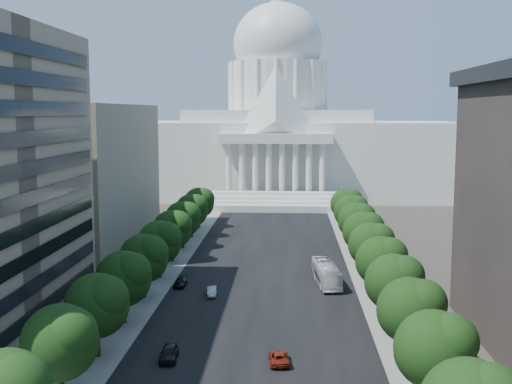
% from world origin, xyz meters
% --- Properties ---
extents(road_asphalt, '(30.00, 260.00, 0.01)m').
position_xyz_m(road_asphalt, '(0.00, 90.00, 0.00)').
color(road_asphalt, black).
rests_on(road_asphalt, ground).
extents(sidewalk_left, '(8.00, 260.00, 0.02)m').
position_xyz_m(sidewalk_left, '(-19.00, 90.00, 0.00)').
color(sidewalk_left, gray).
rests_on(sidewalk_left, ground).
extents(sidewalk_right, '(8.00, 260.00, 0.02)m').
position_xyz_m(sidewalk_right, '(19.00, 90.00, 0.00)').
color(sidewalk_right, gray).
rests_on(sidewalk_right, ground).
extents(capitol, '(120.00, 56.00, 73.00)m').
position_xyz_m(capitol, '(0.00, 184.89, 20.01)').
color(capitol, white).
rests_on(capitol, ground).
extents(office_block_left_far, '(38.00, 52.00, 30.00)m').
position_xyz_m(office_block_left_far, '(-48.00, 100.00, 15.00)').
color(office_block_left_far, gray).
rests_on(office_block_left_far, ground).
extents(tree_l_b, '(7.79, 7.60, 9.97)m').
position_xyz_m(tree_l_b, '(-17.66, 23.81, 6.45)').
color(tree_l_b, '#33261C').
rests_on(tree_l_b, ground).
extents(tree_l_c, '(7.79, 7.60, 9.97)m').
position_xyz_m(tree_l_c, '(-17.66, 35.81, 6.45)').
color(tree_l_c, '#33261C').
rests_on(tree_l_c, ground).
extents(tree_l_d, '(7.79, 7.60, 9.97)m').
position_xyz_m(tree_l_d, '(-17.66, 47.81, 6.45)').
color(tree_l_d, '#33261C').
rests_on(tree_l_d, ground).
extents(tree_l_e, '(7.79, 7.60, 9.97)m').
position_xyz_m(tree_l_e, '(-17.66, 59.81, 6.45)').
color(tree_l_e, '#33261C').
rests_on(tree_l_e, ground).
extents(tree_l_f, '(7.79, 7.60, 9.97)m').
position_xyz_m(tree_l_f, '(-17.66, 71.81, 6.45)').
color(tree_l_f, '#33261C').
rests_on(tree_l_f, ground).
extents(tree_l_g, '(7.79, 7.60, 9.97)m').
position_xyz_m(tree_l_g, '(-17.66, 83.81, 6.45)').
color(tree_l_g, '#33261C').
rests_on(tree_l_g, ground).
extents(tree_l_h, '(7.79, 7.60, 9.97)m').
position_xyz_m(tree_l_h, '(-17.66, 95.81, 6.45)').
color(tree_l_h, '#33261C').
rests_on(tree_l_h, ground).
extents(tree_l_i, '(7.79, 7.60, 9.97)m').
position_xyz_m(tree_l_i, '(-17.66, 107.81, 6.45)').
color(tree_l_i, '#33261C').
rests_on(tree_l_i, ground).
extents(tree_l_j, '(7.79, 7.60, 9.97)m').
position_xyz_m(tree_l_j, '(-17.66, 119.81, 6.45)').
color(tree_l_j, '#33261C').
rests_on(tree_l_j, ground).
extents(tree_r_b, '(7.79, 7.60, 9.97)m').
position_xyz_m(tree_r_b, '(18.34, 23.81, 6.45)').
color(tree_r_b, '#33261C').
rests_on(tree_r_b, ground).
extents(tree_r_c, '(7.79, 7.60, 9.97)m').
position_xyz_m(tree_r_c, '(18.34, 35.81, 6.45)').
color(tree_r_c, '#33261C').
rests_on(tree_r_c, ground).
extents(tree_r_d, '(7.79, 7.60, 9.97)m').
position_xyz_m(tree_r_d, '(18.34, 47.81, 6.45)').
color(tree_r_d, '#33261C').
rests_on(tree_r_d, ground).
extents(tree_r_e, '(7.79, 7.60, 9.97)m').
position_xyz_m(tree_r_e, '(18.34, 59.81, 6.45)').
color(tree_r_e, '#33261C').
rests_on(tree_r_e, ground).
extents(tree_r_f, '(7.79, 7.60, 9.97)m').
position_xyz_m(tree_r_f, '(18.34, 71.81, 6.45)').
color(tree_r_f, '#33261C').
rests_on(tree_r_f, ground).
extents(tree_r_g, '(7.79, 7.60, 9.97)m').
position_xyz_m(tree_r_g, '(18.34, 83.81, 6.45)').
color(tree_r_g, '#33261C').
rests_on(tree_r_g, ground).
extents(tree_r_h, '(7.79, 7.60, 9.97)m').
position_xyz_m(tree_r_h, '(18.34, 95.81, 6.45)').
color(tree_r_h, '#33261C').
rests_on(tree_r_h, ground).
extents(tree_r_i, '(7.79, 7.60, 9.97)m').
position_xyz_m(tree_r_i, '(18.34, 107.81, 6.45)').
color(tree_r_i, '#33261C').
rests_on(tree_r_i, ground).
extents(tree_r_j, '(7.79, 7.60, 9.97)m').
position_xyz_m(tree_r_j, '(18.34, 119.81, 6.45)').
color(tree_r_j, '#33261C').
rests_on(tree_r_j, ground).
extents(streetlight_b, '(2.61, 0.44, 9.00)m').
position_xyz_m(streetlight_b, '(19.90, 35.00, 5.82)').
color(streetlight_b, gray).
rests_on(streetlight_b, ground).
extents(streetlight_c, '(2.61, 0.44, 9.00)m').
position_xyz_m(streetlight_c, '(19.90, 60.00, 5.82)').
color(streetlight_c, gray).
rests_on(streetlight_c, ground).
extents(streetlight_d, '(2.61, 0.44, 9.00)m').
position_xyz_m(streetlight_d, '(19.90, 85.00, 5.82)').
color(streetlight_d, gray).
rests_on(streetlight_d, ground).
extents(streetlight_e, '(2.61, 0.44, 9.00)m').
position_xyz_m(streetlight_e, '(19.90, 110.00, 5.82)').
color(streetlight_e, gray).
rests_on(streetlight_e, ground).
extents(streetlight_f, '(2.61, 0.44, 9.00)m').
position_xyz_m(streetlight_f, '(19.90, 135.00, 5.82)').
color(streetlight_f, gray).
rests_on(streetlight_f, ground).
extents(car_dark_a, '(2.19, 4.93, 1.65)m').
position_xyz_m(car_dark_a, '(-9.50, 35.31, 0.82)').
color(car_dark_a, black).
rests_on(car_dark_a, ground).
extents(car_silver, '(1.95, 4.26, 1.35)m').
position_xyz_m(car_silver, '(-7.70, 61.38, 0.68)').
color(car_silver, '#97989E').
rests_on(car_silver, ground).
extents(car_red, '(2.60, 4.94, 1.33)m').
position_xyz_m(car_red, '(3.22, 35.00, 0.66)').
color(car_red, maroon).
rests_on(car_red, ground).
extents(car_dark_b, '(1.82, 4.44, 1.29)m').
position_xyz_m(car_dark_b, '(-13.50, 66.49, 0.64)').
color(car_dark_b, black).
rests_on(car_dark_b, ground).
extents(city_bus, '(4.53, 13.38, 3.65)m').
position_xyz_m(city_bus, '(10.46, 69.03, 1.83)').
color(city_bus, silver).
rests_on(city_bus, ground).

